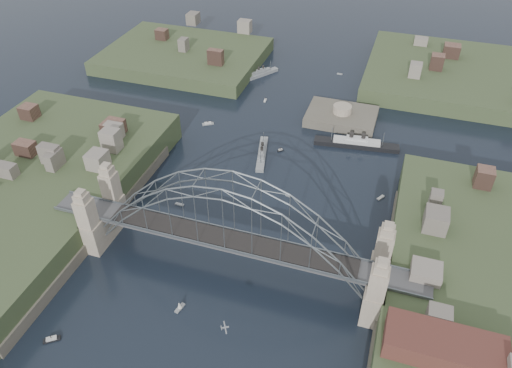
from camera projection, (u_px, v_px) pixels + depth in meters
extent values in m
plane|color=black|center=(231.00, 266.00, 109.95)|extent=(500.00, 500.00, 0.00)
cube|color=#4D4D4F|center=(230.00, 241.00, 104.97)|extent=(84.00, 6.00, 0.70)
cube|color=slate|center=(225.00, 249.00, 102.39)|extent=(84.00, 0.25, 0.50)
cube|color=slate|center=(235.00, 230.00, 106.85)|extent=(84.00, 0.25, 0.50)
cube|color=black|center=(230.00, 239.00, 104.62)|extent=(55.20, 5.20, 0.35)
cube|color=tan|center=(89.00, 222.00, 108.39)|extent=(3.40, 3.40, 17.70)
cube|color=tan|center=(112.00, 194.00, 115.83)|extent=(3.40, 3.40, 17.70)
cube|color=tan|center=(376.00, 292.00, 93.04)|extent=(3.40, 3.40, 17.70)
cube|color=tan|center=(382.00, 256.00, 100.48)|extent=(3.40, 3.40, 17.70)
cube|color=tan|center=(105.00, 223.00, 115.13)|extent=(4.08, 13.80, 8.00)
cube|color=tan|center=(375.00, 289.00, 99.78)|extent=(4.08, 13.80, 8.00)
cube|color=#3A4A29|center=(14.00, 207.00, 122.83)|extent=(50.00, 90.00, 12.00)
cube|color=#565043|center=(93.00, 229.00, 117.98)|extent=(6.00, 70.00, 4.00)
cube|color=#3A4A29|center=(512.00, 330.00, 94.57)|extent=(50.00, 90.00, 12.00)
cube|color=#565043|center=(393.00, 304.00, 100.68)|extent=(6.00, 70.00, 4.00)
cube|color=#3A4A29|center=(185.00, 61.00, 193.66)|extent=(60.00, 45.00, 9.00)
cube|color=#3A4A29|center=(464.00, 81.00, 179.07)|extent=(70.00, 55.00, 9.50)
cube|color=#565043|center=(341.00, 122.00, 159.37)|extent=(22.00, 16.00, 7.00)
cylinder|color=tan|center=(342.00, 109.00, 156.44)|extent=(6.00, 6.00, 2.40)
cube|color=#592D26|center=(445.00, 347.00, 82.59)|extent=(20.00, 8.00, 4.00)
cube|color=gray|center=(262.00, 154.00, 143.47)|extent=(5.95, 17.01, 1.51)
cube|color=gray|center=(262.00, 151.00, 142.77)|extent=(3.71, 9.46, 1.13)
cube|color=gray|center=(262.00, 149.00, 142.24)|extent=(2.15, 4.40, 0.75)
cylinder|color=black|center=(262.00, 149.00, 140.90)|extent=(0.81, 0.81, 1.51)
cylinder|color=black|center=(262.00, 145.00, 142.75)|extent=(0.81, 0.81, 1.51)
cylinder|color=slate|center=(261.00, 158.00, 137.99)|extent=(0.15, 0.15, 3.76)
cylinder|color=slate|center=(264.00, 138.00, 145.90)|extent=(0.15, 0.15, 3.76)
cube|color=gray|center=(261.00, 75.00, 184.14)|extent=(10.26, 13.84, 1.53)
cube|color=gray|center=(261.00, 72.00, 183.43)|extent=(5.99, 7.85, 1.15)
cube|color=gray|center=(261.00, 70.00, 182.90)|extent=(3.09, 3.81, 0.76)
cylinder|color=black|center=(259.00, 69.00, 181.97)|extent=(0.76, 0.76, 1.53)
cylinder|color=black|center=(263.00, 67.00, 182.99)|extent=(0.76, 0.76, 1.53)
cylinder|color=slate|center=(251.00, 72.00, 180.40)|extent=(0.15, 0.15, 3.82)
cylinder|color=slate|center=(270.00, 65.00, 184.80)|extent=(0.15, 0.15, 3.82)
cube|color=black|center=(356.00, 145.00, 147.07)|extent=(25.39, 6.41, 1.83)
cube|color=silver|center=(357.00, 141.00, 146.21)|extent=(14.05, 4.21, 1.37)
cube|color=silver|center=(357.00, 138.00, 145.57)|extent=(6.47, 2.62, 0.91)
cylinder|color=black|center=(351.00, 136.00, 145.34)|extent=(1.24, 1.24, 1.83)
cylinder|color=black|center=(363.00, 137.00, 144.80)|extent=(1.24, 1.24, 1.83)
cylinder|color=slate|center=(332.00, 134.00, 146.37)|extent=(0.18, 0.18, 4.57)
cylinder|color=slate|center=(383.00, 140.00, 144.06)|extent=(0.18, 0.18, 4.57)
cube|color=#9DA0A4|center=(225.00, 328.00, 88.03)|extent=(1.31, 0.91, 0.24)
cube|color=#9DA0A4|center=(225.00, 327.00, 88.01)|extent=(1.60, 2.48, 0.05)
cube|color=#9DA0A4|center=(221.00, 328.00, 87.83)|extent=(0.55, 0.81, 0.30)
cube|color=silver|center=(180.00, 205.00, 126.26)|extent=(2.37, 0.81, 0.45)
cube|color=silver|center=(288.00, 196.00, 128.97)|extent=(1.67, 0.83, 0.45)
cube|color=silver|center=(180.00, 308.00, 100.80)|extent=(1.42, 2.79, 0.45)
cylinder|color=slate|center=(179.00, 305.00, 100.14)|extent=(0.08, 0.08, 2.20)
cone|color=silver|center=(179.00, 305.00, 100.14)|extent=(1.24, 1.42, 1.92)
cube|color=silver|center=(381.00, 198.00, 128.39)|extent=(1.87, 2.41, 0.45)
cube|color=silver|center=(208.00, 124.00, 157.09)|extent=(3.72, 2.90, 0.45)
cube|color=silver|center=(208.00, 123.00, 156.84)|extent=(2.39, 1.99, 0.40)
cylinder|color=black|center=(208.00, 122.00, 156.56)|extent=(0.16, 0.16, 0.70)
cube|color=silver|center=(280.00, 151.00, 145.34)|extent=(1.74, 1.63, 0.45)
cube|color=silver|center=(280.00, 150.00, 145.10)|extent=(1.14, 1.09, 0.40)
cylinder|color=black|center=(280.00, 148.00, 144.82)|extent=(0.16, 0.16, 0.70)
cube|color=silver|center=(265.00, 101.00, 169.14)|extent=(0.70, 2.01, 0.45)
cube|color=silver|center=(265.00, 100.00, 168.89)|extent=(0.58, 1.21, 0.40)
cylinder|color=black|center=(265.00, 98.00, 168.61)|extent=(0.16, 0.16, 0.70)
cube|color=silver|center=(387.00, 249.00, 113.82)|extent=(2.86, 1.53, 0.45)
cylinder|color=slate|center=(388.00, 246.00, 113.16)|extent=(0.08, 0.08, 2.20)
cone|color=silver|center=(388.00, 246.00, 113.16)|extent=(1.45, 1.27, 1.92)
cube|color=silver|center=(52.00, 340.00, 94.97)|extent=(3.26, 2.78, 0.45)
cube|color=silver|center=(51.00, 338.00, 94.72)|extent=(2.11, 1.88, 0.40)
cylinder|color=black|center=(51.00, 337.00, 94.44)|extent=(0.16, 0.16, 0.70)
cube|color=silver|center=(340.00, 74.00, 185.12)|extent=(2.07, 0.76, 0.45)
cube|color=silver|center=(125.00, 152.00, 144.92)|extent=(2.72, 1.69, 0.45)
cube|color=silver|center=(125.00, 151.00, 144.67)|extent=(1.71, 1.21, 0.40)
cylinder|color=black|center=(125.00, 149.00, 144.39)|extent=(0.16, 0.16, 0.70)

